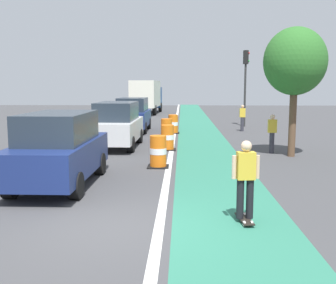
{
  "coord_description": "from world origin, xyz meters",
  "views": [
    {
      "loc": [
        1.34,
        -7.86,
        2.78
      ],
      "look_at": [
        0.93,
        4.32,
        1.1
      ],
      "focal_mm": 43.91,
      "sensor_mm": 36.0,
      "label": 1
    }
  ],
  "objects_px": {
    "traffic_barrel_back": "(166,130)",
    "traffic_light_corner": "(246,75)",
    "traffic_barrel_far": "(173,124)",
    "pedestrian_waiting": "(272,132)",
    "delivery_truck_down_block": "(147,95)",
    "street_tree_sidewalk": "(295,62)",
    "skateboarder_on_lane": "(246,179)",
    "parked_suv_second": "(117,124)",
    "traffic_barrel_front": "(158,152)",
    "pedestrian_crossing": "(242,117)",
    "traffic_barrel_mid": "(167,138)",
    "parked_suv_third": "(133,114)",
    "parked_suv_nearest": "(59,149)"
  },
  "relations": [
    {
      "from": "traffic_barrel_front",
      "to": "traffic_barrel_mid",
      "type": "bearing_deg",
      "value": 87.23
    },
    {
      "from": "skateboarder_on_lane",
      "to": "traffic_barrel_mid",
      "type": "bearing_deg",
      "value": 101.5
    },
    {
      "from": "parked_suv_second",
      "to": "parked_suv_third",
      "type": "xyz_separation_m",
      "value": [
        -0.06,
        6.52,
        0.0
      ]
    },
    {
      "from": "parked_suv_second",
      "to": "parked_suv_nearest",
      "type": "bearing_deg",
      "value": -93.92
    },
    {
      "from": "traffic_barrel_back",
      "to": "pedestrian_crossing",
      "type": "xyz_separation_m",
      "value": [
        4.48,
        4.22,
        0.33
      ]
    },
    {
      "from": "skateboarder_on_lane",
      "to": "parked_suv_second",
      "type": "height_order",
      "value": "parked_suv_second"
    },
    {
      "from": "parked_suv_third",
      "to": "street_tree_sidewalk",
      "type": "relative_size",
      "value": 0.92
    },
    {
      "from": "delivery_truck_down_block",
      "to": "traffic_light_corner",
      "type": "height_order",
      "value": "traffic_light_corner"
    },
    {
      "from": "traffic_barrel_mid",
      "to": "pedestrian_crossing",
      "type": "xyz_separation_m",
      "value": [
        4.32,
        7.53,
        0.33
      ]
    },
    {
      "from": "parked_suv_third",
      "to": "traffic_barrel_front",
      "type": "bearing_deg",
      "value": -78.86
    },
    {
      "from": "traffic_barrel_far",
      "to": "pedestrian_waiting",
      "type": "xyz_separation_m",
      "value": [
        4.22,
        -6.99,
        0.33
      ]
    },
    {
      "from": "traffic_barrel_mid",
      "to": "delivery_truck_down_block",
      "type": "distance_m",
      "value": 23.22
    },
    {
      "from": "pedestrian_crossing",
      "to": "parked_suv_second",
      "type": "bearing_deg",
      "value": -134.28
    },
    {
      "from": "skateboarder_on_lane",
      "to": "parked_suv_second",
      "type": "distance_m",
      "value": 11.01
    },
    {
      "from": "traffic_barrel_back",
      "to": "traffic_light_corner",
      "type": "relative_size",
      "value": 0.21
    },
    {
      "from": "delivery_truck_down_block",
      "to": "street_tree_sidewalk",
      "type": "height_order",
      "value": "street_tree_sidewalk"
    },
    {
      "from": "traffic_barrel_front",
      "to": "parked_suv_third",
      "type": "bearing_deg",
      "value": 101.14
    },
    {
      "from": "delivery_truck_down_block",
      "to": "street_tree_sidewalk",
      "type": "bearing_deg",
      "value": -72.32
    },
    {
      "from": "traffic_light_corner",
      "to": "pedestrian_crossing",
      "type": "distance_m",
      "value": 3.99
    },
    {
      "from": "traffic_barrel_mid",
      "to": "delivery_truck_down_block",
      "type": "height_order",
      "value": "delivery_truck_down_block"
    },
    {
      "from": "skateboarder_on_lane",
      "to": "traffic_barrel_far",
      "type": "xyz_separation_m",
      "value": [
        -1.8,
        15.7,
        -0.38
      ]
    },
    {
      "from": "skateboarder_on_lane",
      "to": "parked_suv_third",
      "type": "height_order",
      "value": "parked_suv_third"
    },
    {
      "from": "traffic_barrel_front",
      "to": "traffic_barrel_far",
      "type": "distance_m",
      "value": 10.06
    },
    {
      "from": "parked_suv_second",
      "to": "traffic_barrel_front",
      "type": "xyz_separation_m",
      "value": [
        2.12,
        -4.53,
        -0.5
      ]
    },
    {
      "from": "traffic_barrel_front",
      "to": "delivery_truck_down_block",
      "type": "xyz_separation_m",
      "value": [
        -2.66,
        26.79,
        1.31
      ]
    },
    {
      "from": "parked_suv_third",
      "to": "traffic_barrel_mid",
      "type": "distance_m",
      "value": 7.66
    },
    {
      "from": "traffic_barrel_far",
      "to": "pedestrian_crossing",
      "type": "height_order",
      "value": "pedestrian_crossing"
    },
    {
      "from": "delivery_truck_down_block",
      "to": "traffic_barrel_far",
      "type": "bearing_deg",
      "value": -79.97
    },
    {
      "from": "traffic_barrel_front",
      "to": "street_tree_sidewalk",
      "type": "relative_size",
      "value": 0.22
    },
    {
      "from": "parked_suv_nearest",
      "to": "traffic_barrel_mid",
      "type": "height_order",
      "value": "parked_suv_nearest"
    },
    {
      "from": "skateboarder_on_lane",
      "to": "parked_suv_third",
      "type": "distance_m",
      "value": 17.23
    },
    {
      "from": "skateboarder_on_lane",
      "to": "street_tree_sidewalk",
      "type": "height_order",
      "value": "street_tree_sidewalk"
    },
    {
      "from": "traffic_barrel_far",
      "to": "delivery_truck_down_block",
      "type": "bearing_deg",
      "value": 100.03
    },
    {
      "from": "traffic_barrel_far",
      "to": "traffic_barrel_mid",
      "type": "bearing_deg",
      "value": -91.08
    },
    {
      "from": "parked_suv_second",
      "to": "parked_suv_third",
      "type": "relative_size",
      "value": 1.01
    },
    {
      "from": "parked_suv_second",
      "to": "traffic_barrel_front",
      "type": "distance_m",
      "value": 5.03
    },
    {
      "from": "traffic_barrel_far",
      "to": "street_tree_sidewalk",
      "type": "height_order",
      "value": "street_tree_sidewalk"
    },
    {
      "from": "pedestrian_waiting",
      "to": "traffic_barrel_far",
      "type": "bearing_deg",
      "value": 121.12
    },
    {
      "from": "skateboarder_on_lane",
      "to": "traffic_barrel_mid",
      "type": "distance_m",
      "value": 9.62
    },
    {
      "from": "traffic_barrel_back",
      "to": "traffic_light_corner",
      "type": "height_order",
      "value": "traffic_light_corner"
    },
    {
      "from": "parked_suv_nearest",
      "to": "delivery_truck_down_block",
      "type": "height_order",
      "value": "delivery_truck_down_block"
    },
    {
      "from": "parked_suv_third",
      "to": "traffic_barrel_mid",
      "type": "relative_size",
      "value": 4.23
    },
    {
      "from": "traffic_barrel_front",
      "to": "pedestrian_waiting",
      "type": "bearing_deg",
      "value": 34.21
    },
    {
      "from": "parked_suv_third",
      "to": "traffic_barrel_front",
      "type": "xyz_separation_m",
      "value": [
        2.18,
        -11.05,
        -0.5
      ]
    },
    {
      "from": "traffic_barrel_far",
      "to": "traffic_barrel_front",
      "type": "bearing_deg",
      "value": -91.71
    },
    {
      "from": "parked_suv_second",
      "to": "pedestrian_crossing",
      "type": "height_order",
      "value": "parked_suv_second"
    },
    {
      "from": "traffic_light_corner",
      "to": "street_tree_sidewalk",
      "type": "relative_size",
      "value": 1.02
    },
    {
      "from": "skateboarder_on_lane",
      "to": "street_tree_sidewalk",
      "type": "bearing_deg",
      "value": 69.17
    },
    {
      "from": "traffic_barrel_back",
      "to": "traffic_light_corner",
      "type": "xyz_separation_m",
      "value": [
        5.05,
        7.15,
        2.97
      ]
    },
    {
      "from": "traffic_barrel_mid",
      "to": "pedestrian_waiting",
      "type": "height_order",
      "value": "pedestrian_waiting"
    }
  ]
}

